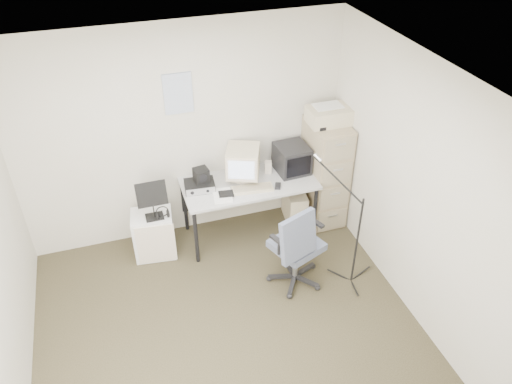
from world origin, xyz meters
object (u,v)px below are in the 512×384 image
object	(u,v)px
filing_cabinet	(325,173)
side_cart	(154,234)
office_chair	(297,244)
desk	(249,208)

from	to	relation	value
filing_cabinet	side_cart	size ratio (longest dim) A/B	2.38
side_cart	office_chair	bearing A→B (deg)	-26.64
filing_cabinet	office_chair	bearing A→B (deg)	-127.74
filing_cabinet	side_cart	world-z (taller)	filing_cabinet
office_chair	desk	bearing A→B (deg)	82.49
filing_cabinet	desk	size ratio (longest dim) A/B	0.87
filing_cabinet	office_chair	size ratio (longest dim) A/B	1.27
desk	side_cart	xyz separation A→B (m)	(-1.13, -0.01, -0.09)
office_chair	side_cart	xyz separation A→B (m)	(-1.35, 0.90, -0.24)
filing_cabinet	office_chair	distance (m)	1.20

